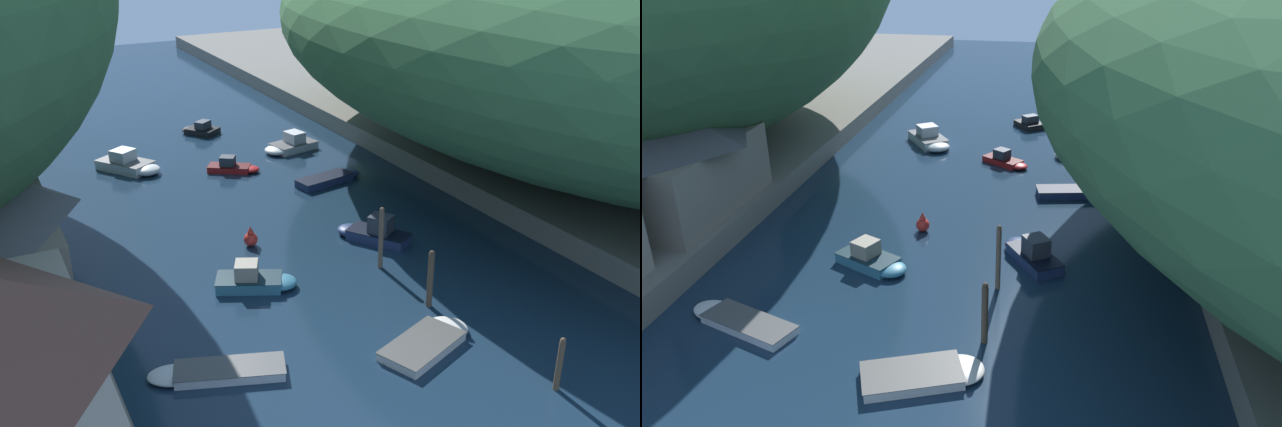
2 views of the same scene
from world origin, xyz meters
TOP-DOWN VIEW (x-y plane):
  - water_surface at (0.00, 30.00)m, footprint 130.00×130.00m
  - right_bank at (23.35, 30.00)m, footprint 22.00×120.00m
  - hillside_right at (24.45, 27.24)m, footprint 41.83×58.56m
  - boat_cabin_cruiser at (-5.42, 42.58)m, footprint 4.49×5.26m
  - boat_small_dinghy at (-3.98, 22.39)m, footprint 4.37×3.25m
  - boat_yellow_tender at (-8.42, 16.37)m, footprint 5.80×3.36m
  - boat_navy_launch at (2.03, 49.24)m, footprint 3.30×3.55m
  - boat_mid_channel at (6.83, 41.56)m, footprint 4.63×2.93m
  - boat_white_cruiser at (6.49, 33.95)m, footprint 5.29×2.50m
  - boat_open_rowboat at (1.20, 39.05)m, footprint 3.83×3.16m
  - boat_far_upstream at (0.76, 14.18)m, footprint 5.28×3.63m
  - boat_red_skiff at (4.09, 24.50)m, footprint 3.69×4.52m
  - mooring_post_nearest at (3.39, 9.29)m, footprint 0.24×0.24m
  - mooring_post_middle at (2.66, 16.92)m, footprint 0.29×0.29m
  - mooring_post_fourth at (2.70, 21.39)m, footprint 0.25×0.25m
  - channel_buoy_near at (-2.40, 27.00)m, footprint 0.79×0.79m
  - person_by_boathouse at (-13.68, 16.67)m, footprint 0.31×0.42m

SIDE VIEW (x-z plane):
  - water_surface at x=0.00m, z-range 0.00..0.00m
  - boat_yellow_tender at x=-8.42m, z-range 0.00..0.41m
  - boat_far_upstream at x=0.76m, z-range 0.00..0.43m
  - boat_white_cruiser at x=6.49m, z-range 0.00..0.53m
  - boat_open_rowboat at x=1.20m, z-range -0.23..0.90m
  - boat_navy_launch at x=2.03m, z-range -0.22..0.92m
  - boat_small_dinghy at x=-3.98m, z-range -0.28..1.12m
  - boat_mid_channel at x=6.83m, z-range -0.28..1.15m
  - channel_buoy_near at x=-2.40m, z-range -0.13..1.06m
  - boat_red_skiff at x=4.09m, z-range -0.33..1.28m
  - boat_cabin_cruiser at x=-5.42m, z-range -0.29..1.24m
  - right_bank at x=23.35m, z-range 0.00..1.42m
  - mooring_post_nearest at x=3.39m, z-range 0.01..2.40m
  - mooring_post_middle at x=2.66m, z-range 0.01..2.96m
  - mooring_post_fourth at x=2.70m, z-range 0.01..3.47m
  - person_by_boathouse at x=-13.68m, z-range 1.55..3.24m
  - hillside_right at x=24.45m, z-range 1.42..19.08m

